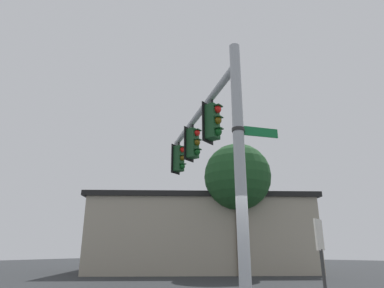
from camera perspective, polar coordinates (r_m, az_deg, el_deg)
name	(u,v)px	position (r m, az deg, el deg)	size (l,w,h in m)	color
signal_pole	(240,167)	(7.35, 8.43, -4.02)	(0.26, 0.26, 6.32)	#ADB2B7
mast_arm	(198,115)	(11.06, 1.05, 5.10)	(0.21, 0.21, 6.48)	#ADB2B7
traffic_light_nearest_pole	(213,122)	(9.46, 3.72, 3.97)	(0.54, 0.49, 1.31)	black
traffic_light_mid_inner	(193,143)	(11.36, 0.21, 0.15)	(0.54, 0.49, 1.31)	black
traffic_light_mid_outer	(179,158)	(13.32, -2.27, -2.56)	(0.54, 0.49, 1.31)	black
street_name_sign	(249,131)	(7.72, 9.96, 2.27)	(0.96, 0.79, 0.22)	#147238
storefront_building	(199,235)	(22.38, 1.28, -15.67)	(14.88, 15.78, 4.54)	#A89E89
tree_by_storefront	(237,177)	(18.97, 8.00, -5.78)	(3.84, 3.84, 7.29)	#4C3823
historical_marker	(321,249)	(9.00, 21.72, -16.80)	(0.60, 0.08, 2.13)	#333333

